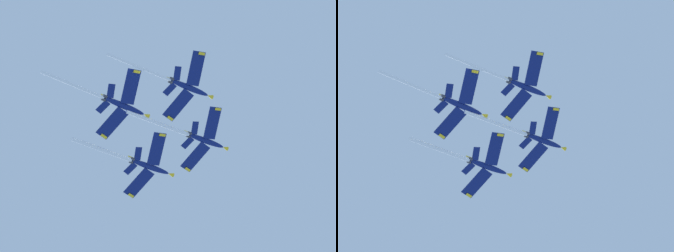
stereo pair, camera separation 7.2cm
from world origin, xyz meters
TOP-DOWN VIEW (x-y plane):
  - jet_lead at (-17.25, -20.13)m, footprint 27.52×20.54m
  - jet_left_wing at (-2.08, -25.27)m, footprint 25.74×20.04m
  - jet_right_wing at (-15.03, -5.36)m, footprint 26.64×19.91m
  - jet_slot at (2.15, -8.27)m, footprint 25.40×19.95m

SIDE VIEW (x-z plane):
  - jet_slot at x=2.15m, z-range 148.64..160.99m
  - jet_left_wing at x=-2.08m, z-range 152.46..165.11m
  - jet_right_wing at x=-15.03m, z-range 152.62..166.18m
  - jet_lead at x=-17.25m, z-range 157.06..171.07m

